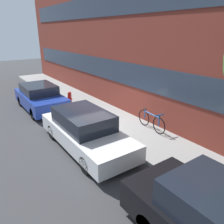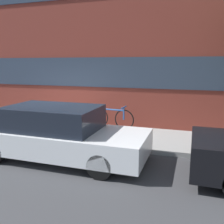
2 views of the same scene
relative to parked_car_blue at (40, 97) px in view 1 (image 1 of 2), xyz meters
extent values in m
plane|color=#38383A|center=(4.09, 1.05, -0.68)|extent=(56.00, 56.00, 0.00)
cube|color=gray|center=(4.09, 2.20, -0.61)|extent=(28.00, 2.30, 0.14)
cube|color=maroon|center=(4.09, 3.80, 4.18)|extent=(28.00, 0.90, 9.71)
cube|color=#2D3847|center=(4.09, 3.33, 1.46)|extent=(25.76, 0.04, 1.10)
cube|color=#1E3899|center=(0.04, 0.00, -0.13)|extent=(4.06, 1.80, 0.66)
cube|color=black|center=(-0.12, 0.00, 0.44)|extent=(2.11, 1.59, 0.48)
cylinder|color=black|center=(1.30, 0.81, -0.39)|extent=(0.58, 0.18, 0.58)
cylinder|color=black|center=(1.30, -0.81, -0.39)|extent=(0.58, 0.18, 0.58)
cylinder|color=black|center=(-1.22, 0.81, -0.39)|extent=(0.58, 0.18, 0.58)
cylinder|color=black|center=(-1.22, -0.81, -0.39)|extent=(0.58, 0.18, 0.58)
cube|color=silver|center=(5.23, 0.00, -0.17)|extent=(4.55, 1.74, 0.58)
cube|color=black|center=(5.05, 0.00, 0.41)|extent=(2.37, 1.53, 0.59)
cylinder|color=black|center=(6.65, 0.78, -0.39)|extent=(0.57, 0.18, 0.57)
cylinder|color=black|center=(6.65, -0.78, -0.39)|extent=(0.57, 0.18, 0.57)
cylinder|color=black|center=(3.82, 0.78, -0.39)|extent=(0.57, 0.18, 0.57)
cylinder|color=black|center=(3.82, -0.78, -0.39)|extent=(0.57, 0.18, 0.57)
cylinder|color=black|center=(9.35, 0.79, -0.39)|extent=(0.57, 0.18, 0.57)
cylinder|color=red|center=(0.60, 1.48, -0.52)|extent=(0.30, 0.30, 0.04)
cylinder|color=red|center=(0.60, 1.48, -0.21)|extent=(0.20, 0.20, 0.56)
sphere|color=red|center=(0.60, 1.48, 0.11)|extent=(0.21, 0.21, 0.21)
cylinder|color=red|center=(0.41, 1.48, -0.16)|extent=(0.16, 0.08, 0.08)
cylinder|color=red|center=(0.78, 1.48, -0.16)|extent=(0.16, 0.08, 0.08)
torus|color=black|center=(6.18, 2.83, -0.17)|extent=(0.73, 0.11, 0.73)
torus|color=black|center=(5.19, 2.92, -0.17)|extent=(0.73, 0.11, 0.73)
cylinder|color=#234C8C|center=(5.69, 2.88, 0.15)|extent=(0.95, 0.14, 0.06)
cylinder|color=#234C8C|center=(5.24, 2.92, 0.03)|extent=(0.06, 0.06, 0.41)
cylinder|color=#234C8C|center=(6.16, 2.83, 0.03)|extent=(0.06, 0.06, 0.41)
ellipsoid|color=black|center=(5.24, 2.92, 0.27)|extent=(0.21, 0.10, 0.05)
cylinder|color=#234C8C|center=(6.16, 2.83, 0.27)|extent=(0.09, 0.44, 0.05)
camera|label=1|loc=(11.73, -3.37, 3.43)|focal=35.00mm
camera|label=2|loc=(8.47, -5.48, 1.79)|focal=40.00mm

